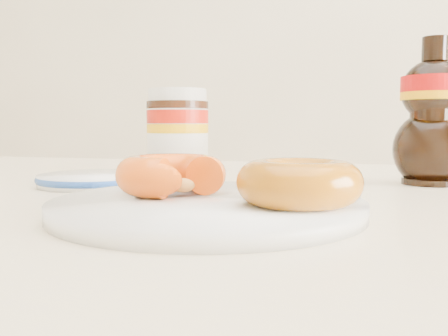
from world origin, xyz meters
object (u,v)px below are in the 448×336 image
(donut_whole, at_px, (299,182))
(dining_table, at_px, (250,266))
(dark_jar, at_px, (177,141))
(blue_rim_saucer, at_px, (96,179))
(plate, at_px, (207,206))
(syrup_bottle, at_px, (433,112))
(donut_bitten, at_px, (171,175))
(nutella_jar, at_px, (178,129))

(donut_whole, bearing_deg, dining_table, 116.07)
(dark_jar, distance_m, blue_rim_saucer, 0.20)
(dark_jar, bearing_deg, dining_table, -50.09)
(plate, distance_m, dark_jar, 0.38)
(blue_rim_saucer, bearing_deg, dining_table, -2.86)
(dining_table, relative_size, blue_rim_saucer, 9.82)
(donut_whole, xyz_separation_m, syrup_bottle, (0.13, 0.29, 0.06))
(dark_jar, xyz_separation_m, blue_rim_saucer, (-0.03, -0.19, -0.04))
(blue_rim_saucer, bearing_deg, syrup_bottle, 17.74)
(blue_rim_saucer, bearing_deg, donut_bitten, -40.15)
(dining_table, bearing_deg, nutella_jar, 134.52)
(donut_whole, bearing_deg, donut_bitten, 165.93)
(dining_table, bearing_deg, blue_rim_saucer, 177.14)
(plate, xyz_separation_m, syrup_bottle, (0.21, 0.28, 0.08))
(nutella_jar, bearing_deg, plate, -64.17)
(dining_table, height_order, blue_rim_saucer, blue_rim_saucer)
(donut_bitten, bearing_deg, dining_table, 68.05)
(dining_table, distance_m, plate, 0.17)
(dining_table, bearing_deg, donut_whole, -63.93)
(dining_table, height_order, donut_bitten, donut_bitten)
(dining_table, bearing_deg, syrup_bottle, 34.50)
(donut_whole, bearing_deg, nutella_jar, 126.27)
(plate, xyz_separation_m, blue_rim_saucer, (-0.19, 0.15, 0.00))
(donut_bitten, relative_size, blue_rim_saucer, 0.70)
(dining_table, distance_m, donut_whole, 0.20)
(blue_rim_saucer, bearing_deg, donut_whole, -30.30)
(dining_table, xyz_separation_m, plate, (-0.00, -0.14, 0.09))
(syrup_bottle, bearing_deg, donut_whole, -113.98)
(donut_bitten, relative_size, nutella_jar, 0.79)
(donut_whole, height_order, blue_rim_saucer, donut_whole)
(plate, xyz_separation_m, donut_whole, (0.08, -0.01, 0.02))
(nutella_jar, distance_m, blue_rim_saucer, 0.16)
(plate, relative_size, dark_jar, 2.60)
(dark_jar, relative_size, blue_rim_saucer, 0.71)
(plate, distance_m, donut_bitten, 0.05)
(dark_jar, bearing_deg, nutella_jar, -67.05)
(nutella_jar, bearing_deg, blue_rim_saucer, -112.24)
(plate, height_order, syrup_bottle, syrup_bottle)
(dining_table, relative_size, nutella_jar, 11.07)
(dark_jar, bearing_deg, blue_rim_saucer, -100.14)
(donut_bitten, relative_size, syrup_bottle, 0.54)
(plate, height_order, donut_bitten, donut_bitten)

